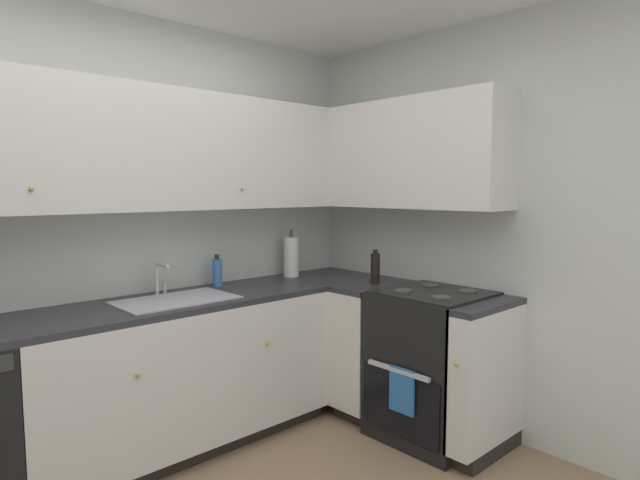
# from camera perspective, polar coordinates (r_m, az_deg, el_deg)

# --- Properties ---
(wall_back) EXTENTS (3.94, 0.05, 2.54)m
(wall_back) POSITION_cam_1_polar(r_m,az_deg,el_deg) (3.25, -24.44, 0.58)
(wall_back) COLOR silver
(wall_back) RESTS_ON ground_plane
(wall_right) EXTENTS (0.05, 3.30, 2.54)m
(wall_right) POSITION_cam_1_polar(r_m,az_deg,el_deg) (3.31, 21.02, 0.79)
(wall_right) COLOR silver
(wall_right) RESTS_ON ground_plane
(lower_cabinets_back) EXTENTS (1.79, 0.62, 0.85)m
(lower_cabinets_back) POSITION_cam_1_polar(r_m,az_deg,el_deg) (3.29, -14.73, -13.97)
(lower_cabinets_back) COLOR silver
(lower_cabinets_back) RESTS_ON ground_plane
(countertop_back) EXTENTS (3.00, 0.60, 0.03)m
(countertop_back) POSITION_cam_1_polar(r_m,az_deg,el_deg) (3.17, -14.95, -6.46)
(countertop_back) COLOR #2D2D33
(countertop_back) RESTS_ON lower_cabinets_back
(lower_cabinets_right) EXTENTS (0.62, 1.05, 0.85)m
(lower_cabinets_right) POSITION_cam_1_polar(r_m,az_deg,el_deg) (3.50, 9.50, -12.67)
(lower_cabinets_right) COLOR silver
(lower_cabinets_right) RESTS_ON ground_plane
(countertop_right) EXTENTS (0.60, 1.05, 0.03)m
(countertop_right) POSITION_cam_1_polar(r_m,az_deg,el_deg) (3.39, 9.59, -5.58)
(countertop_right) COLOR #2D2D33
(countertop_right) RESTS_ON lower_cabinets_right
(oven_range) EXTENTS (0.68, 0.62, 1.04)m
(oven_range) POSITION_cam_1_polar(r_m,az_deg,el_deg) (3.40, 12.13, -12.86)
(oven_range) COLOR black
(oven_range) RESTS_ON ground_plane
(upper_cabinets_back) EXTENTS (2.68, 0.34, 0.69)m
(upper_cabinets_back) POSITION_cam_1_polar(r_m,az_deg,el_deg) (3.17, -19.14, 9.24)
(upper_cabinets_back) COLOR silver
(upper_cabinets_right) EXTENTS (0.32, 1.57, 0.69)m
(upper_cabinets_right) POSITION_cam_1_polar(r_m,az_deg,el_deg) (3.59, 8.09, 9.02)
(upper_cabinets_right) COLOR silver
(sink) EXTENTS (0.65, 0.40, 0.10)m
(sink) POSITION_cam_1_polar(r_m,az_deg,el_deg) (3.13, -15.26, -7.03)
(sink) COLOR #B7B7BC
(sink) RESTS_ON countertop_back
(faucet) EXTENTS (0.07, 0.16, 0.20)m
(faucet) POSITION_cam_1_polar(r_m,az_deg,el_deg) (3.29, -16.93, -3.67)
(faucet) COLOR silver
(faucet) RESTS_ON countertop_back
(soap_bottle) EXTENTS (0.06, 0.06, 0.21)m
(soap_bottle) POSITION_cam_1_polar(r_m,az_deg,el_deg) (3.48, -11.02, -3.45)
(soap_bottle) COLOR #3F72BF
(soap_bottle) RESTS_ON countertop_back
(paper_towel_roll) EXTENTS (0.11, 0.11, 0.35)m
(paper_towel_roll) POSITION_cam_1_polar(r_m,az_deg,el_deg) (3.81, -3.13, -1.81)
(paper_towel_roll) COLOR white
(paper_towel_roll) RESTS_ON countertop_back
(oil_bottle) EXTENTS (0.06, 0.06, 0.23)m
(oil_bottle) POSITION_cam_1_polar(r_m,az_deg,el_deg) (3.54, 5.97, -3.01)
(oil_bottle) COLOR black
(oil_bottle) RESTS_ON countertop_right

